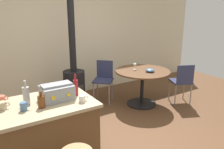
% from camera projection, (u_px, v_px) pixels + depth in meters
% --- Properties ---
extents(ground_plane, '(8.80, 8.80, 0.00)m').
position_uv_depth(ground_plane, '(116.00, 139.00, 3.56)').
color(ground_plane, brown).
extents(back_wall, '(8.00, 0.10, 2.70)m').
position_uv_depth(back_wall, '(60.00, 38.00, 5.02)').
color(back_wall, beige).
rests_on(back_wall, ground_plane).
extents(kitchen_island, '(1.33, 0.83, 0.91)m').
position_uv_depth(kitchen_island, '(39.00, 139.00, 2.74)').
color(kitchen_island, brown).
rests_on(kitchen_island, ground_plane).
extents(dining_table, '(1.13, 1.13, 0.75)m').
position_uv_depth(dining_table, '(142.00, 78.00, 4.70)').
color(dining_table, black).
rests_on(dining_table, ground_plane).
extents(folding_chair_near, '(0.53, 0.53, 0.88)m').
position_uv_depth(folding_chair_near, '(182.00, 80.00, 4.76)').
color(folding_chair_near, navy).
rests_on(folding_chair_near, ground_plane).
extents(folding_chair_far, '(0.57, 0.57, 0.88)m').
position_uv_depth(folding_chair_far, '(104.00, 78.00, 4.93)').
color(folding_chair_far, navy).
rests_on(folding_chair_far, ground_plane).
extents(wood_stove, '(0.44, 0.45, 2.17)m').
position_uv_depth(wood_stove, '(74.00, 81.00, 4.65)').
color(wood_stove, black).
rests_on(wood_stove, ground_plane).
extents(toolbox, '(0.37, 0.28, 0.20)m').
position_uv_depth(toolbox, '(57.00, 92.00, 2.73)').
color(toolbox, gray).
rests_on(toolbox, kitchen_island).
extents(bottle_1, '(0.08, 0.08, 0.19)m').
position_uv_depth(bottle_1, '(41.00, 101.00, 2.51)').
color(bottle_1, '#603314').
rests_on(bottle_1, kitchen_island).
extents(bottle_2, '(0.08, 0.08, 0.28)m').
position_uv_depth(bottle_2, '(26.00, 95.00, 2.60)').
color(bottle_2, '#B7B2AD').
rests_on(bottle_2, kitchen_island).
extents(bottle_3, '(0.06, 0.06, 0.28)m').
position_uv_depth(bottle_3, '(76.00, 87.00, 2.87)').
color(bottle_3, maroon).
rests_on(bottle_3, kitchen_island).
extents(cup_0, '(0.12, 0.09, 0.09)m').
position_uv_depth(cup_0, '(1.00, 99.00, 2.65)').
color(cup_0, '#DB6651').
rests_on(cup_0, kitchen_island).
extents(cup_1, '(0.11, 0.07, 0.10)m').
position_uv_depth(cup_1, '(24.00, 106.00, 2.45)').
color(cup_1, '#4C7099').
rests_on(cup_1, kitchen_island).
extents(cup_2, '(0.13, 0.09, 0.09)m').
position_uv_depth(cup_2, '(2.00, 106.00, 2.47)').
color(cup_2, tan).
rests_on(cup_2, kitchen_island).
extents(cup_3, '(0.11, 0.08, 0.08)m').
position_uv_depth(cup_3, '(82.00, 99.00, 2.68)').
color(cup_3, white).
rests_on(cup_3, kitchen_island).
extents(wine_glass, '(0.07, 0.07, 0.14)m').
position_uv_depth(wine_glass, '(135.00, 65.00, 4.69)').
color(wine_glass, silver).
rests_on(wine_glass, dining_table).
extents(serving_bowl, '(0.18, 0.18, 0.07)m').
position_uv_depth(serving_bowl, '(150.00, 70.00, 4.54)').
color(serving_bowl, '#4C7099').
rests_on(serving_bowl, dining_table).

